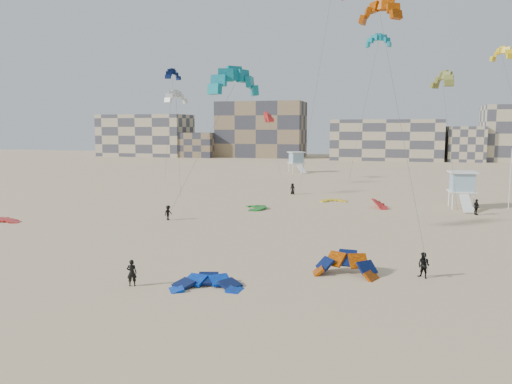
% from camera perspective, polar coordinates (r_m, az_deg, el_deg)
% --- Properties ---
extents(ground, '(320.00, 320.00, 0.00)m').
position_cam_1_polar(ground, '(30.27, -9.36, -11.15)').
color(ground, tan).
rests_on(ground, ground).
extents(kite_ground_blue, '(5.09, 5.26, 2.20)m').
position_cam_1_polar(kite_ground_blue, '(30.61, -5.67, -10.87)').
color(kite_ground_blue, '#0150C3').
rests_on(kite_ground_blue, ground).
extents(kite_ground_orange, '(4.35, 4.39, 4.02)m').
position_cam_1_polar(kite_ground_orange, '(33.48, 10.15, -9.35)').
color(kite_ground_orange, '#E55A00').
rests_on(kite_ground_orange, ground).
extents(kite_ground_green, '(4.79, 4.66, 0.96)m').
position_cam_1_polar(kite_ground_green, '(59.41, -0.09, -1.91)').
color(kite_ground_green, '#147920').
rests_on(kite_ground_green, ground).
extents(kite_ground_red_far, '(3.75, 3.62, 3.12)m').
position_cam_1_polar(kite_ground_red_far, '(61.91, 13.98, -1.76)').
color(kite_ground_red_far, red).
rests_on(kite_ground_red_far, ground).
extents(kite_ground_yellow, '(3.91, 4.03, 0.57)m').
position_cam_1_polar(kite_ground_yellow, '(65.98, 8.82, -1.07)').
color(kite_ground_yellow, orange).
rests_on(kite_ground_yellow, ground).
extents(kitesurfer_main, '(0.70, 0.57, 1.65)m').
position_cam_1_polar(kitesurfer_main, '(31.53, -14.01, -8.95)').
color(kitesurfer_main, black).
rests_on(kitesurfer_main, ground).
extents(kitesurfer_b, '(1.03, 0.98, 1.67)m').
position_cam_1_polar(kitesurfer_b, '(33.92, 18.62, -7.94)').
color(kitesurfer_b, black).
rests_on(kitesurfer_b, ground).
extents(kitesurfer_c, '(0.89, 1.14, 1.56)m').
position_cam_1_polar(kitesurfer_c, '(52.77, -10.00, -2.34)').
color(kitesurfer_c, black).
rests_on(kitesurfer_c, ground).
extents(kitesurfer_d, '(0.82, 1.12, 1.76)m').
position_cam_1_polar(kitesurfer_d, '(60.17, 23.88, -1.58)').
color(kitesurfer_d, black).
rests_on(kitesurfer_d, ground).
extents(kitesurfer_e, '(0.86, 0.65, 1.60)m').
position_cam_1_polar(kitesurfer_e, '(72.41, 4.20, 0.37)').
color(kitesurfer_e, black).
rests_on(kitesurfer_e, ground).
extents(kite_fly_teal_a, '(12.03, 9.06, 13.61)m').
position_cam_1_polar(kite_fly_teal_a, '(43.32, -2.45, 12.20)').
color(kite_fly_teal_a, teal).
rests_on(kite_fly_teal_a, ground).
extents(kite_fly_orange, '(6.60, 21.37, 20.65)m').
position_cam_1_polar(kite_fly_orange, '(50.39, 13.96, 19.24)').
color(kite_fly_orange, '#E55A00').
rests_on(kite_fly_orange, ground).
extents(kite_fly_grey, '(5.32, 8.28, 13.72)m').
position_cam_1_polar(kite_fly_grey, '(68.48, -9.11, 10.55)').
color(kite_fly_grey, white).
rests_on(kite_fly_grey, ground).
extents(kite_fly_olive, '(5.08, 14.39, 15.74)m').
position_cam_1_polar(kite_fly_olive, '(67.20, 20.55, 11.79)').
color(kite_fly_olive, olive).
rests_on(kite_fly_olive, ground).
extents(kite_fly_yellow, '(7.19, 5.30, 19.96)m').
position_cam_1_polar(kite_fly_yellow, '(80.56, 26.29, 13.87)').
color(kite_fly_yellow, orange).
rests_on(kite_fly_yellow, ground).
extents(kite_fly_navy, '(3.58, 3.65, 17.66)m').
position_cam_1_polar(kite_fly_navy, '(80.47, -9.46, 13.01)').
color(kite_fly_navy, '#0A1545').
rests_on(kite_fly_navy, ground).
extents(kite_fly_teal_b, '(6.02, 3.58, 22.46)m').
position_cam_1_polar(kite_fly_teal_b, '(80.51, 13.83, 16.32)').
color(kite_fly_teal_b, teal).
rests_on(kite_fly_teal_b, ground).
extents(kite_fly_red, '(5.48, 4.95, 12.00)m').
position_cam_1_polar(kite_fly_red, '(91.35, 1.44, 8.46)').
color(kite_fly_red, red).
rests_on(kite_fly_red, ground).
extents(lifeguard_tower_near, '(3.33, 6.13, 4.41)m').
position_cam_1_polar(lifeguard_tower_near, '(64.60, 22.46, 0.23)').
color(lifeguard_tower_near, white).
rests_on(lifeguard_tower_near, ground).
extents(lifeguard_tower_far, '(4.34, 6.68, 4.44)m').
position_cam_1_polar(lifeguard_tower_far, '(108.26, 4.62, 3.42)').
color(lifeguard_tower_far, white).
rests_on(lifeguard_tower_far, ground).
extents(flagpole, '(0.59, 0.09, 7.23)m').
position_cam_1_polar(flagpole, '(65.11, 27.08, 1.48)').
color(flagpole, white).
rests_on(flagpole, ground).
extents(condo_west_a, '(30.00, 15.00, 14.00)m').
position_cam_1_polar(condo_west_a, '(176.35, -12.48, 6.33)').
color(condo_west_a, tan).
rests_on(condo_west_a, ground).
extents(condo_west_b, '(28.00, 14.00, 18.00)m').
position_cam_1_polar(condo_west_b, '(165.48, 0.61, 7.14)').
color(condo_west_b, '#7E684C').
rests_on(condo_west_b, ground).
extents(condo_mid, '(32.00, 16.00, 12.00)m').
position_cam_1_polar(condo_mid, '(156.08, 14.65, 5.79)').
color(condo_mid, tan).
rests_on(condo_mid, ground).
extents(condo_fill_left, '(12.00, 10.00, 8.00)m').
position_cam_1_polar(condo_fill_left, '(166.19, -6.64, 5.37)').
color(condo_fill_left, '#7E684C').
rests_on(condo_fill_left, ground).
extents(condo_fill_right, '(10.00, 10.00, 10.00)m').
position_cam_1_polar(condo_fill_right, '(155.36, 22.79, 5.09)').
color(condo_fill_right, tan).
rests_on(condo_fill_right, ground).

